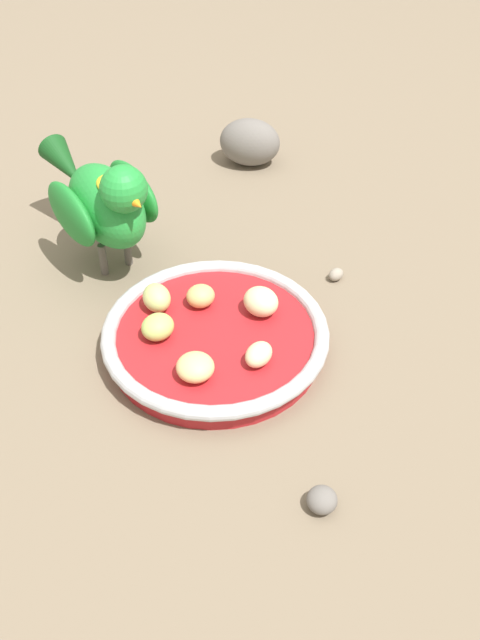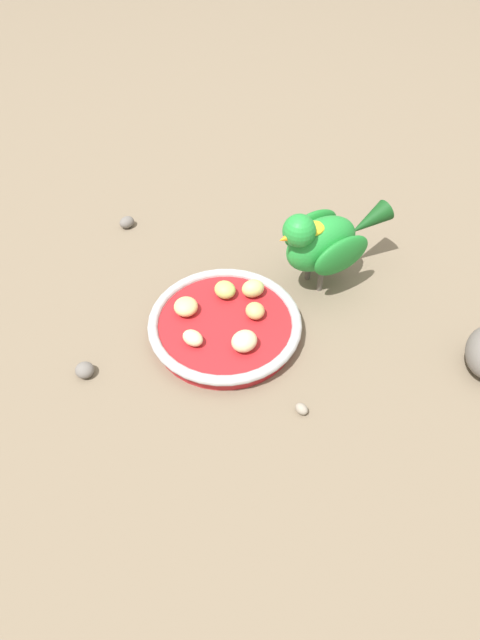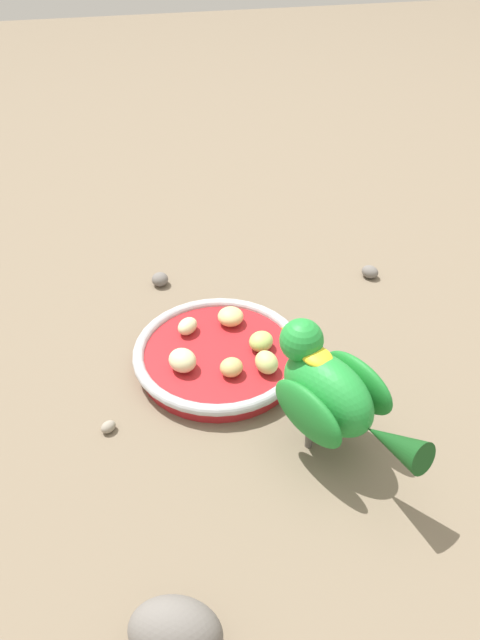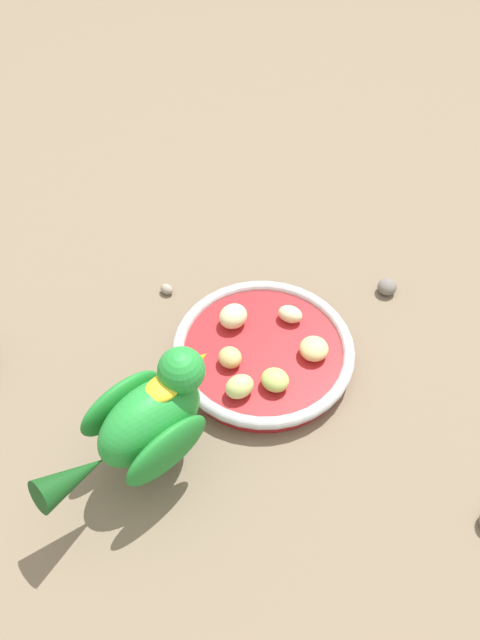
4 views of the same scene
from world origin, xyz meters
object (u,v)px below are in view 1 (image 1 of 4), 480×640
at_px(apple_piece_4, 200,367).
at_px(parrot, 104,200).
at_px(apple_piece_3, 201,296).
at_px(apple_piece_2, 259,354).
at_px(apple_piece_0, 158,327).
at_px(rock_large, 250,142).
at_px(feeding_bowl, 215,338).
at_px(apple_piece_1, 261,302).
at_px(apple_piece_5, 157,298).
at_px(pebble_0, 336,274).
at_px(pebble_2, 322,500).

bearing_deg(apple_piece_4, parrot, -71.59).
bearing_deg(apple_piece_3, apple_piece_2, 114.32).
relative_size(apple_piece_0, apple_piece_4, 0.94).
bearing_deg(rock_large, feeding_bowl, 74.04).
relative_size(apple_piece_1, apple_piece_5, 1.08).
distance_m(pebble_0, pebble_2, 0.29).
xyz_separation_m(feeding_bowl, pebble_0, (-0.14, -0.09, -0.01)).
bearing_deg(apple_piece_2, apple_piece_3, -65.68).
relative_size(feeding_bowl, pebble_0, 12.01).
distance_m(apple_piece_1, apple_piece_3, 0.06).
bearing_deg(apple_piece_0, parrot, -75.92).
bearing_deg(apple_piece_3, pebble_2, 104.85).
relative_size(feeding_bowl, parrot, 1.11).
relative_size(apple_piece_2, apple_piece_5, 0.91).
relative_size(apple_piece_2, parrot, 0.16).
bearing_deg(apple_piece_1, apple_piece_2, 76.98).
distance_m(apple_piece_5, rock_large, 0.33).
xyz_separation_m(apple_piece_0, apple_piece_1, (-0.10, -0.02, 0.00)).
bearing_deg(feeding_bowl, apple_piece_5, -42.23).
xyz_separation_m(apple_piece_1, apple_piece_5, (0.10, -0.02, -0.00)).
bearing_deg(apple_piece_0, apple_piece_1, -170.98).
xyz_separation_m(parrot, rock_large, (-0.19, -0.19, -0.05)).
bearing_deg(apple_piece_4, apple_piece_3, -98.37).
bearing_deg(apple_piece_1, apple_piece_4, 46.60).
distance_m(parrot, rock_large, 0.27).
bearing_deg(rock_large, apple_piece_0, 65.77).
bearing_deg(pebble_2, apple_piece_5, -66.16).
distance_m(feeding_bowl, apple_piece_0, 0.06).
xyz_separation_m(apple_piece_1, pebble_2, (-0.01, 0.22, -0.03)).
bearing_deg(apple_piece_2, rock_large, -99.49).
bearing_deg(apple_piece_1, apple_piece_3, -21.64).
bearing_deg(pebble_2, pebble_0, -107.70).
height_order(apple_piece_4, apple_piece_5, apple_piece_5).
height_order(apple_piece_2, pebble_2, apple_piece_2).
relative_size(apple_piece_2, pebble_2, 1.22).
relative_size(apple_piece_3, parrot, 0.15).
distance_m(apple_piece_2, apple_piece_5, 0.13).
distance_m(apple_piece_5, parrot, 0.13).
height_order(apple_piece_2, parrot, parrot).
bearing_deg(apple_piece_3, apple_piece_4, 81.63).
xyz_separation_m(apple_piece_4, rock_large, (-0.12, -0.40, -0.00)).
xyz_separation_m(apple_piece_0, pebble_2, (-0.11, 0.20, -0.02)).
relative_size(feeding_bowl, apple_piece_0, 6.71).
bearing_deg(apple_piece_0, apple_piece_3, -139.98).
relative_size(feeding_bowl, apple_piece_1, 6.00).
relative_size(apple_piece_3, pebble_0, 1.57).
distance_m(apple_piece_3, apple_piece_4, 0.10).
height_order(parrot, pebble_0, parrot).
distance_m(apple_piece_5, pebble_0, 0.20).
distance_m(feeding_bowl, apple_piece_2, 0.06).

